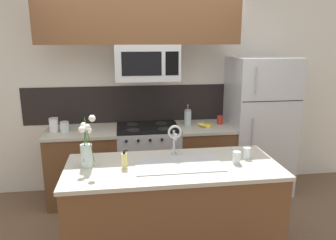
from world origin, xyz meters
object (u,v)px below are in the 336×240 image
object	(u,v)px
stove_range	(148,162)
storage_jar_medium	(65,127)
flower_vase	(87,149)
dish_soap_bottle	(124,161)
refrigerator	(258,125)
french_press	(188,117)
spare_glass	(247,153)
microwave	(147,62)
banana_bunch	(205,125)
storage_jar_tall	(54,125)
sink_faucet	(175,136)
coffee_tin	(220,120)
drinking_glass	(237,158)

from	to	relation	value
stove_range	storage_jar_medium	xyz separation A→B (m)	(-0.99, -0.03, 0.51)
flower_vase	dish_soap_bottle	bearing A→B (deg)	-13.66
refrigerator	flower_vase	xyz separation A→B (m)	(-2.07, -1.21, 0.19)
refrigerator	french_press	distance (m)	0.95
refrigerator	spare_glass	world-z (taller)	refrigerator
microwave	banana_bunch	bearing A→B (deg)	-3.23
storage_jar_tall	sink_faucet	size ratio (longest dim) A/B	0.53
refrigerator	storage_jar_medium	xyz separation A→B (m)	(-2.45, -0.05, 0.09)
stove_range	microwave	world-z (taller)	microwave
microwave	french_press	distance (m)	0.88
microwave	storage_jar_tall	xyz separation A→B (m)	(-1.12, 0.01, -0.72)
dish_soap_bottle	flower_vase	size ratio (longest dim) A/B	0.35
stove_range	dish_soap_bottle	size ratio (longest dim) A/B	5.64
refrigerator	banana_bunch	world-z (taller)	refrigerator
banana_bunch	dish_soap_bottle	bearing A→B (deg)	-130.33
dish_soap_bottle	refrigerator	bearing A→B (deg)	36.19
french_press	coffee_tin	distance (m)	0.42
sink_faucet	drinking_glass	bearing A→B (deg)	-26.57
dish_soap_bottle	coffee_tin	bearing A→B (deg)	46.65
french_press	drinking_glass	world-z (taller)	french_press
stove_range	storage_jar_tall	size ratio (longest dim) A/B	5.69
flower_vase	storage_jar_tall	bearing A→B (deg)	112.86
coffee_tin	dish_soap_bottle	distance (m)	1.81
banana_bunch	dish_soap_bottle	xyz separation A→B (m)	(-1.02, -1.20, 0.05)
microwave	stove_range	bearing A→B (deg)	90.16
storage_jar_tall	stove_range	bearing A→B (deg)	0.31
storage_jar_medium	french_press	size ratio (longest dim) A/B	0.46
stove_range	microwave	distance (m)	1.25
flower_vase	stove_range	bearing A→B (deg)	62.49
french_press	flower_vase	distance (m)	1.69
refrigerator	storage_jar_tall	xyz separation A→B (m)	(-2.57, -0.03, 0.11)
refrigerator	french_press	size ratio (longest dim) A/B	6.61
storage_jar_tall	sink_faucet	xyz separation A→B (m)	(1.29, -1.03, 0.12)
drinking_glass	flower_vase	world-z (taller)	flower_vase
stove_range	refrigerator	size ratio (longest dim) A/B	0.53
refrigerator	sink_faucet	distance (m)	1.68
refrigerator	drinking_glass	bearing A→B (deg)	-120.40
refrigerator	storage_jar_medium	bearing A→B (deg)	-178.81
storage_jar_tall	flower_vase	distance (m)	1.29
french_press	spare_glass	distance (m)	1.29
refrigerator	spare_glass	bearing A→B (deg)	-117.74
drinking_glass	dish_soap_bottle	bearing A→B (deg)	178.28
microwave	storage_jar_medium	bearing A→B (deg)	-179.44
drinking_glass	microwave	bearing A→B (deg)	118.17
spare_glass	banana_bunch	bearing A→B (deg)	94.93
stove_range	french_press	bearing A→B (deg)	6.64
banana_bunch	flower_vase	bearing A→B (deg)	-139.89
storage_jar_medium	banana_bunch	xyz separation A→B (m)	(1.71, -0.03, -0.04)
refrigerator	french_press	world-z (taller)	refrigerator
stove_range	flower_vase	xyz separation A→B (m)	(-0.62, -1.19, 0.61)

